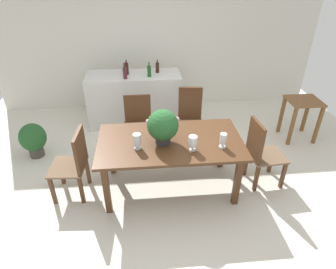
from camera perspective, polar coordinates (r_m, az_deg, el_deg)
The scene contains 20 objects.
ground_plane at distance 4.28m, azimuth 0.21°, elevation -8.93°, with size 7.04×7.04×0.00m, color silver.
back_wall at distance 6.03m, azimuth -2.22°, elevation 17.41°, with size 6.40×0.10×2.60m, color silver.
dining_table at distance 3.77m, azimuth 0.41°, elevation -2.35°, with size 1.85×1.01×0.77m.
chair_head_end at distance 3.95m, azimuth -17.81°, elevation -4.99°, with size 0.47×0.49×0.96m.
chair_far_left at distance 4.71m, azimuth -5.86°, elevation 2.66°, with size 0.46×0.42×0.92m.
chair_foot_end at distance 4.13m, azimuth 17.68°, elevation -3.08°, with size 0.50×0.46×0.98m.
chair_far_right at distance 4.75m, azimuth 4.32°, elevation 3.53°, with size 0.45×0.46×1.02m.
flower_centerpiece at distance 3.56m, azimuth -1.02°, elevation 1.68°, with size 0.41×0.39×0.45m.
crystal_vase_left at distance 3.49m, azimuth 4.89°, elevation -1.39°, with size 0.10×0.10×0.19m.
crystal_vase_center_near at distance 3.60m, azimuth 10.72°, elevation -0.95°, with size 0.08×0.08×0.19m.
crystal_vase_right at distance 3.53m, azimuth -6.08°, elevation -1.14°, with size 0.10×0.10×0.20m.
wine_glass at distance 3.92m, azimuth 0.26°, elevation 2.46°, with size 0.06×0.06×0.15m.
kitchen_counter at distance 5.55m, azimuth -6.52°, elevation 6.91°, with size 1.70×0.64×0.96m, color silver.
wine_bottle_dark at distance 5.21m, azimuth -3.70°, elevation 12.28°, with size 0.07×0.07×0.26m.
wine_bottle_tall at distance 5.16m, azimuth -8.43°, elevation 11.90°, with size 0.07×0.07×0.28m.
wine_bottle_amber at distance 5.37m, azimuth -8.10°, elevation 12.66°, with size 0.07×0.07×0.26m.
wine_bottle_clear at distance 5.41m, azimuth -2.09°, elevation 12.96°, with size 0.06×0.06×0.23m.
wine_bottle_green at distance 5.47m, azimuth -8.72°, elevation 12.81°, with size 0.08×0.08×0.24m.
side_table at distance 5.46m, azimuth 24.67°, elevation 4.22°, with size 0.54×0.49×0.73m.
potted_plant_floor at distance 5.05m, azimuth -24.87°, elevation -0.77°, with size 0.41×0.41×0.57m.
Camera 1 is at (-0.31, -3.23, 2.79)m, focal length 31.18 mm.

